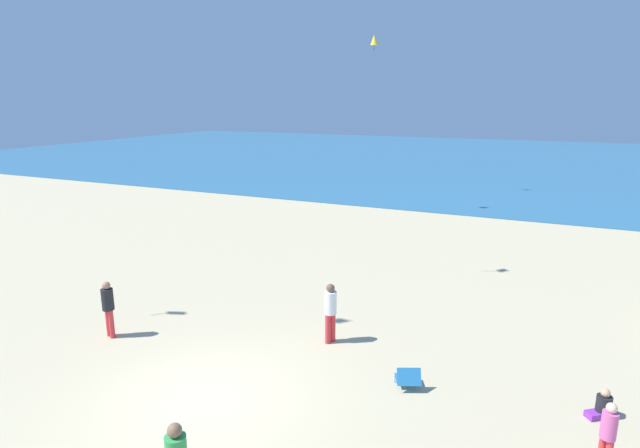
{
  "coord_description": "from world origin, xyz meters",
  "views": [
    {
      "loc": [
        6.77,
        -8.4,
        6.7
      ],
      "look_at": [
        0.0,
        6.47,
        2.7
      ],
      "focal_mm": 28.92,
      "sensor_mm": 36.0,
      "label": 1
    }
  ],
  "objects_px": {
    "person_2": "(608,432)",
    "person_5": "(330,309)",
    "beach_chair_mid_beach": "(408,378)",
    "kite_yellow": "(374,40)",
    "person_0": "(108,305)",
    "person_4": "(602,407)"
  },
  "relations": [
    {
      "from": "person_2",
      "to": "person_5",
      "type": "relative_size",
      "value": 0.81
    },
    {
      "from": "beach_chair_mid_beach",
      "to": "kite_yellow",
      "type": "bearing_deg",
      "value": -2.15
    },
    {
      "from": "person_2",
      "to": "person_0",
      "type": "bearing_deg",
      "value": 136.97
    },
    {
      "from": "person_0",
      "to": "person_2",
      "type": "xyz_separation_m",
      "value": [
        12.53,
        -0.36,
        -0.16
      ]
    },
    {
      "from": "person_2",
      "to": "kite_yellow",
      "type": "xyz_separation_m",
      "value": [
        -11.22,
        19.35,
        9.05
      ]
    },
    {
      "from": "beach_chair_mid_beach",
      "to": "person_2",
      "type": "bearing_deg",
      "value": -131.05
    },
    {
      "from": "person_0",
      "to": "person_2",
      "type": "distance_m",
      "value": 12.54
    },
    {
      "from": "person_0",
      "to": "person_5",
      "type": "bearing_deg",
      "value": -50.15
    },
    {
      "from": "beach_chair_mid_beach",
      "to": "person_0",
      "type": "relative_size",
      "value": 0.45
    },
    {
      "from": "person_2",
      "to": "person_5",
      "type": "xyz_separation_m",
      "value": [
        -6.63,
        2.67,
        0.19
      ]
    },
    {
      "from": "person_2",
      "to": "person_5",
      "type": "bearing_deg",
      "value": 116.7
    },
    {
      "from": "person_4",
      "to": "kite_yellow",
      "type": "distance_m",
      "value": 22.94
    },
    {
      "from": "person_4",
      "to": "person_5",
      "type": "height_order",
      "value": "person_5"
    },
    {
      "from": "beach_chair_mid_beach",
      "to": "person_2",
      "type": "xyz_separation_m",
      "value": [
        4.02,
        -1.24,
        0.54
      ]
    },
    {
      "from": "beach_chair_mid_beach",
      "to": "person_4",
      "type": "distance_m",
      "value": 4.15
    },
    {
      "from": "person_4",
      "to": "beach_chair_mid_beach",
      "type": "bearing_deg",
      "value": -28.73
    },
    {
      "from": "beach_chair_mid_beach",
      "to": "person_0",
      "type": "distance_m",
      "value": 8.59
    },
    {
      "from": "beach_chair_mid_beach",
      "to": "person_2",
      "type": "distance_m",
      "value": 4.24
    },
    {
      "from": "person_0",
      "to": "kite_yellow",
      "type": "distance_m",
      "value": 21.02
    },
    {
      "from": "person_0",
      "to": "person_5",
      "type": "relative_size",
      "value": 0.97
    },
    {
      "from": "person_2",
      "to": "person_4",
      "type": "xyz_separation_m",
      "value": [
        0.09,
        1.86,
        -0.56
      ]
    },
    {
      "from": "beach_chair_mid_beach",
      "to": "person_2",
      "type": "height_order",
      "value": "person_2"
    }
  ]
}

